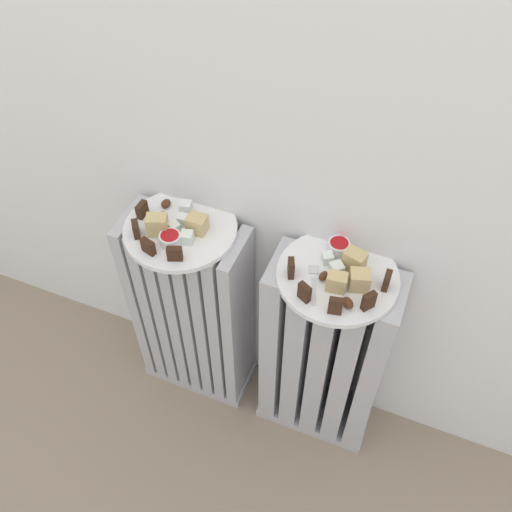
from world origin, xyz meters
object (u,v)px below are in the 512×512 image
(fork, at_px, (314,282))
(jam_bowl_right, at_px, (339,247))
(radiator_left, at_px, (193,313))
(plate_right, at_px, (338,276))
(radiator_right, at_px, (323,357))
(plate_left, at_px, (180,229))
(jam_bowl_left, at_px, (170,238))

(fork, bearing_deg, jam_bowl_right, 77.71)
(radiator_left, distance_m, plate_right, 0.47)
(plate_right, xyz_separation_m, jam_bowl_right, (-0.02, 0.06, 0.02))
(radiator_right, bearing_deg, plate_right, 90.00)
(plate_left, relative_size, jam_bowl_right, 5.37)
(plate_right, distance_m, jam_bowl_left, 0.36)
(radiator_left, height_order, fork, fork)
(plate_right, bearing_deg, plate_left, 180.00)
(jam_bowl_right, distance_m, fork, 0.10)
(plate_left, height_order, jam_bowl_right, jam_bowl_right)
(plate_right, bearing_deg, radiator_right, -90.00)
(radiator_right, height_order, plate_right, plate_right)
(jam_bowl_right, bearing_deg, radiator_left, -170.01)
(jam_bowl_right, bearing_deg, jam_bowl_left, -162.09)
(radiator_right, relative_size, jam_bowl_right, 13.09)
(radiator_right, xyz_separation_m, jam_bowl_left, (-0.35, -0.05, 0.33))
(plate_left, relative_size, plate_right, 1.00)
(radiator_left, relative_size, plate_right, 2.44)
(plate_left, xyz_separation_m, jam_bowl_left, (0.00, -0.05, 0.02))
(radiator_right, distance_m, plate_right, 0.31)
(plate_left, bearing_deg, radiator_left, -116.57)
(plate_right, bearing_deg, jam_bowl_right, 106.28)
(radiator_right, relative_size, jam_bowl_left, 12.96)
(jam_bowl_left, bearing_deg, radiator_right, 7.87)
(jam_bowl_right, xyz_separation_m, fork, (-0.02, -0.10, -0.01))
(jam_bowl_right, height_order, fork, jam_bowl_right)
(plate_left, xyz_separation_m, jam_bowl_right, (0.34, 0.06, 0.02))
(radiator_left, distance_m, jam_bowl_right, 0.48)
(plate_right, height_order, jam_bowl_right, jam_bowl_right)
(jam_bowl_left, height_order, jam_bowl_right, jam_bowl_right)
(fork, bearing_deg, radiator_right, 44.51)
(radiator_right, relative_size, plate_right, 2.44)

